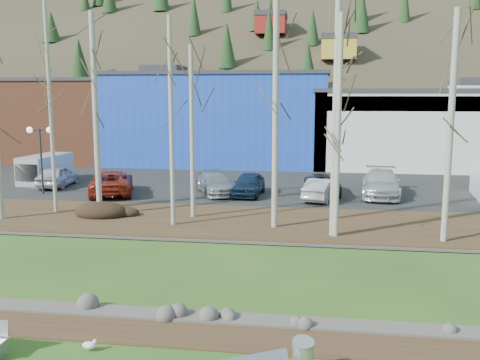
% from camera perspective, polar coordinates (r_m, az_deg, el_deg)
% --- Properties ---
extents(dirt_strip, '(80.00, 1.80, 0.03)m').
position_cam_1_polar(dirt_strip, '(14.92, -5.54, -15.96)').
color(dirt_strip, '#382616').
rests_on(dirt_strip, ground).
extents(near_bank_rocks, '(80.00, 0.80, 0.50)m').
position_cam_1_polar(near_bank_rocks, '(15.81, -4.64, -14.50)').
color(near_bank_rocks, '#47423D').
rests_on(near_bank_rocks, ground).
extents(river, '(80.00, 8.00, 0.90)m').
position_cam_1_polar(river, '(19.55, -1.92, -9.77)').
color(river, black).
rests_on(river, ground).
extents(far_bank_rocks, '(80.00, 0.80, 0.46)m').
position_cam_1_polar(far_bank_rocks, '(23.42, -0.12, -6.56)').
color(far_bank_rocks, '#47423D').
rests_on(far_bank_rocks, ground).
extents(far_bank, '(80.00, 7.00, 0.15)m').
position_cam_1_polar(far_bank, '(26.47, 0.90, -4.55)').
color(far_bank, '#382616').
rests_on(far_bank, ground).
extents(parking_lot, '(80.00, 14.00, 0.14)m').
position_cam_1_polar(parking_lot, '(36.69, 3.02, -0.72)').
color(parking_lot, black).
rests_on(parking_lot, ground).
extents(building_brick, '(16.32, 12.24, 7.80)m').
position_cam_1_polar(building_brick, '(57.03, -20.42, 6.11)').
color(building_brick, '#964F34').
rests_on(building_brick, ground).
extents(building_blue, '(20.40, 12.24, 8.30)m').
position_cam_1_polar(building_blue, '(50.91, -2.24, 6.66)').
color(building_blue, blue).
rests_on(building_blue, ground).
extents(building_white, '(18.36, 12.24, 6.80)m').
position_cam_1_polar(building_white, '(50.82, 18.24, 5.37)').
color(building_white, silver).
rests_on(building_white, ground).
extents(hillside, '(160.00, 72.00, 35.00)m').
position_cam_1_polar(hillside, '(95.72, 6.54, 15.76)').
color(hillside, '#332C1F').
rests_on(hillside, ground).
extents(seagull, '(0.40, 0.20, 0.29)m').
position_cam_1_polar(seagull, '(14.40, -15.77, -16.58)').
color(seagull, gold).
rests_on(seagull, ground).
extents(dirt_mound, '(2.72, 1.92, 0.53)m').
position_cam_1_polar(dirt_mound, '(28.46, -14.59, -3.17)').
color(dirt_mound, black).
rests_on(dirt_mound, far_bank).
extents(birch_1, '(0.20, 0.20, 11.46)m').
position_cam_1_polar(birch_1, '(29.54, -19.60, 7.73)').
color(birch_1, '#B4B0A1').
rests_on(birch_1, far_bank).
extents(birch_2, '(0.29, 0.29, 10.24)m').
position_cam_1_polar(birch_2, '(28.06, -15.13, 6.64)').
color(birch_2, '#B4B0A1').
rests_on(birch_2, far_bank).
extents(birch_3, '(0.21, 0.21, 9.74)m').
position_cam_1_polar(birch_3, '(25.27, -7.34, 6.08)').
color(birch_3, '#B4B0A1').
rests_on(birch_3, far_bank).
extents(birch_4, '(0.28, 0.28, 10.34)m').
position_cam_1_polar(birch_4, '(24.63, 3.80, 6.76)').
color(birch_4, '#B4B0A1').
rests_on(birch_4, far_bank).
extents(birch_5, '(0.23, 0.23, 8.58)m').
position_cam_1_polar(birch_5, '(26.89, -5.14, 5.05)').
color(birch_5, '#B4B0A1').
rests_on(birch_5, far_bank).
extents(birch_6, '(0.22, 0.22, 9.53)m').
position_cam_1_polar(birch_6, '(23.32, 10.45, 5.50)').
color(birch_6, '#B4B0A1').
rests_on(birch_6, far_bank).
extents(birch_7, '(0.27, 0.27, 9.62)m').
position_cam_1_polar(birch_7, '(23.78, 21.54, 5.18)').
color(birch_7, '#B4B0A1').
rests_on(birch_7, far_bank).
extents(birch_8, '(0.27, 0.27, 10.42)m').
position_cam_1_polar(birch_8, '(23.41, 10.15, 6.60)').
color(birch_8, '#B4B0A1').
rests_on(birch_8, far_bank).
extents(street_lamp, '(1.60, 0.52, 4.21)m').
position_cam_1_polar(street_lamp, '(35.39, -20.54, 3.88)').
color(street_lamp, '#262628').
rests_on(street_lamp, parking_lot).
extents(car_0, '(2.12, 4.39, 1.44)m').
position_cam_1_polar(car_0, '(38.23, -18.91, 0.40)').
color(car_0, silver).
rests_on(car_0, parking_lot).
extents(car_1, '(4.07, 5.89, 1.49)m').
position_cam_1_polar(car_1, '(34.42, -13.52, -0.24)').
color(car_1, '#A0301E').
rests_on(car_1, parking_lot).
extents(car_2, '(3.56, 4.95, 1.33)m').
position_cam_1_polar(car_2, '(33.59, -2.62, -0.36)').
color(car_2, '#9CA1A5').
rests_on(car_2, parking_lot).
extents(car_3, '(1.87, 4.19, 1.40)m').
position_cam_1_polar(car_3, '(33.08, 0.91, -0.44)').
color(car_3, '#192D4D').
rests_on(car_3, parking_lot).
extents(car_4, '(2.38, 4.16, 1.30)m').
position_cam_1_polar(car_4, '(31.99, 8.70, -0.96)').
color(car_4, silver).
rests_on(car_4, parking_lot).
extents(car_5, '(2.39, 4.70, 1.27)m').
position_cam_1_polar(car_5, '(34.12, 8.72, -0.35)').
color(car_5, '#2B2C2E').
rests_on(car_5, parking_lot).
extents(car_6, '(2.74, 5.67, 1.59)m').
position_cam_1_polar(car_6, '(33.90, 14.81, -0.34)').
color(car_6, silver).
rests_on(car_6, parking_lot).
extents(van_grey, '(2.20, 4.56, 1.93)m').
position_cam_1_polar(van_grey, '(40.32, -20.21, 1.11)').
color(van_grey, silver).
rests_on(van_grey, parking_lot).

